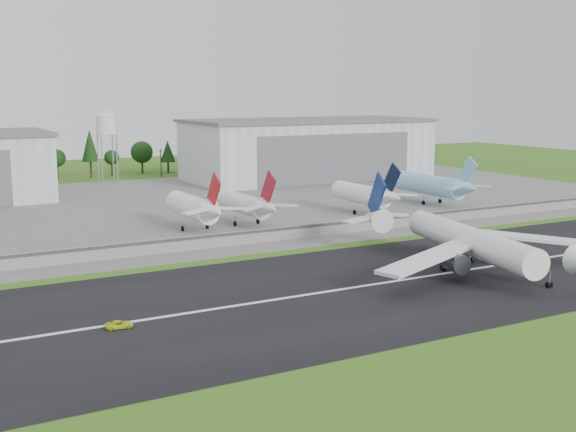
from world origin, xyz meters
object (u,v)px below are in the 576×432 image
parked_jet_red_a (197,208)px  parked_jet_navy (367,194)px  parked_jet_red_b (249,205)px  main_airliner (472,247)px  parked_jet_skyblue (435,185)px  ground_vehicle (119,324)px

parked_jet_red_a → parked_jet_navy: (54.42, -0.02, -0.16)m
parked_jet_red_a → parked_jet_red_b: 15.17m
main_airliner → parked_jet_skyblue: bearing=-113.7°
parked_jet_navy → main_airliner: bearing=-107.3°
ground_vehicle → parked_jet_red_a: parked_jet_red_a is taller
parked_jet_navy → parked_jet_skyblue: 30.66m
parked_jet_navy → parked_jet_skyblue: parked_jet_skyblue is taller
ground_vehicle → parked_jet_red_b: bearing=-32.2°
parked_jet_red_a → parked_jet_navy: 54.42m
ground_vehicle → parked_jet_navy: (94.60, 68.71, 5.48)m
parked_jet_skyblue → parked_jet_navy: bearing=-170.5°
main_airliner → parked_jet_red_b: 69.45m
parked_jet_red_a → parked_jet_navy: size_ratio=1.00×
parked_jet_red_a → parked_jet_skyblue: (84.67, 5.03, 0.19)m
ground_vehicle → parked_jet_red_b: (55.35, 68.68, 5.32)m
parked_jet_red_b → parked_jet_skyblue: size_ratio=0.84×
ground_vehicle → parked_jet_red_b: size_ratio=0.14×
main_airliner → ground_vehicle: bearing=13.0°
main_airliner → parked_jet_red_a: size_ratio=1.88×
main_airliner → parked_jet_red_a: 74.96m
main_airliner → parked_jet_red_a: (-33.55, 67.01, 1.44)m
ground_vehicle → parked_jet_skyblue: size_ratio=0.11×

